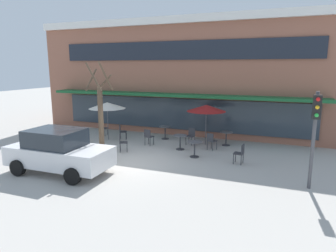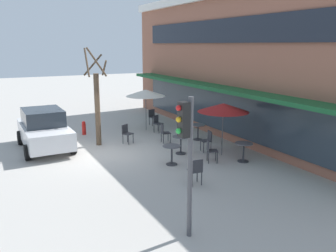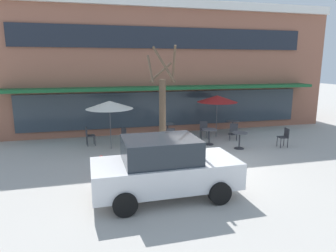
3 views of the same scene
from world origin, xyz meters
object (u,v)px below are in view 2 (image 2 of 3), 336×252
(cafe_table_near_wall, at_px, (198,129))
(fire_hydrant, at_px, (84,128))
(cafe_chair_6, at_px, (153,116))
(cafe_table_by_tree, at_px, (181,142))
(patio_umbrella_green_folded, at_px, (223,108))
(cafe_chair_1, at_px, (164,132))
(street_tree, at_px, (97,103))
(traffic_light_pole, at_px, (187,145))
(cafe_table_streetside, at_px, (172,152))
(patio_umbrella_cream_folded, at_px, (146,93))
(cafe_chair_0, at_px, (127,132))
(parked_sedan, at_px, (44,129))
(cafe_chair_4, at_px, (210,149))
(cafe_table_mid_patio, at_px, (244,149))
(cafe_chair_5, at_px, (196,170))
(cafe_chair_3, at_px, (157,122))
(cafe_chair_2, at_px, (207,139))

(cafe_table_near_wall, xyz_separation_m, fire_hydrant, (-3.56, -4.66, -0.16))
(cafe_chair_6, bearing_deg, cafe_table_by_tree, -12.89)
(patio_umbrella_green_folded, distance_m, cafe_chair_1, 3.46)
(street_tree, height_order, traffic_light_pole, street_tree)
(fire_hydrant, bearing_deg, cafe_table_streetside, 16.28)
(cafe_table_streetside, relative_size, patio_umbrella_cream_folded, 0.35)
(cafe_chair_0, bearing_deg, patio_umbrella_green_folded, 38.94)
(cafe_table_by_tree, xyz_separation_m, cafe_chair_1, (-1.87, 0.16, 0.01))
(parked_sedan, bearing_deg, cafe_chair_4, 47.98)
(fire_hydrant, bearing_deg, cafe_table_mid_patio, 32.01)
(patio_umbrella_cream_folded, bearing_deg, cafe_chair_6, 139.15)
(fire_hydrant, bearing_deg, cafe_table_near_wall, 52.64)
(patio_umbrella_green_folded, bearing_deg, parked_sedan, -124.40)
(cafe_chair_6, bearing_deg, cafe_chair_0, -42.36)
(patio_umbrella_cream_folded, distance_m, cafe_chair_5, 8.14)
(traffic_light_pole, height_order, fire_hydrant, traffic_light_pole)
(fire_hydrant, bearing_deg, patio_umbrella_cream_folded, 80.52)
(cafe_table_by_tree, bearing_deg, cafe_chair_3, 168.83)
(patio_umbrella_cream_folded, relative_size, fire_hydrant, 3.12)
(cafe_chair_2, height_order, street_tree, street_tree)
(cafe_table_streetside, relative_size, street_tree, 0.17)
(fire_hydrant, bearing_deg, street_tree, 2.97)
(cafe_chair_3, height_order, traffic_light_pole, traffic_light_pole)
(cafe_table_by_tree, xyz_separation_m, cafe_chair_5, (3.22, -1.24, 0.01))
(cafe_chair_5, bearing_deg, cafe_chair_1, 164.61)
(cafe_table_streetside, bearing_deg, patio_umbrella_cream_folded, 165.81)
(cafe_chair_6, xyz_separation_m, fire_hydrant, (0.43, -4.09, -0.17))
(cafe_chair_1, bearing_deg, cafe_chair_3, 163.17)
(cafe_table_by_tree, relative_size, fire_hydrant, 1.08)
(patio_umbrella_green_folded, xyz_separation_m, cafe_chair_5, (2.25, -2.67, -1.50))
(cafe_table_by_tree, height_order, cafe_chair_1, cafe_chair_1)
(cafe_chair_3, distance_m, cafe_chair_4, 5.40)
(cafe_chair_0, relative_size, traffic_light_pole, 0.26)
(cafe_chair_4, bearing_deg, traffic_light_pole, -39.88)
(cafe_chair_1, height_order, fire_hydrant, cafe_chair_1)
(cafe_chair_2, height_order, cafe_chair_3, same)
(cafe_table_near_wall, relative_size, cafe_table_streetside, 1.00)
(cafe_chair_5, bearing_deg, cafe_chair_3, 164.20)
(cafe_chair_3, distance_m, cafe_chair_5, 7.38)
(cafe_table_near_wall, relative_size, cafe_chair_0, 0.85)
(cafe_chair_2, bearing_deg, cafe_chair_4, -29.05)
(cafe_chair_0, height_order, cafe_chair_1, same)
(cafe_table_streetside, relative_size, cafe_chair_5, 0.85)
(cafe_chair_4, relative_size, cafe_chair_6, 1.00)
(patio_umbrella_green_folded, height_order, cafe_chair_0, patio_umbrella_green_folded)
(cafe_chair_6, height_order, street_tree, street_tree)
(patio_umbrella_cream_folded, distance_m, fire_hydrant, 3.69)
(patio_umbrella_green_folded, bearing_deg, cafe_table_near_wall, 170.61)
(patio_umbrella_green_folded, height_order, cafe_chair_4, patio_umbrella_green_folded)
(cafe_table_near_wall, height_order, patio_umbrella_green_folded, patio_umbrella_green_folded)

